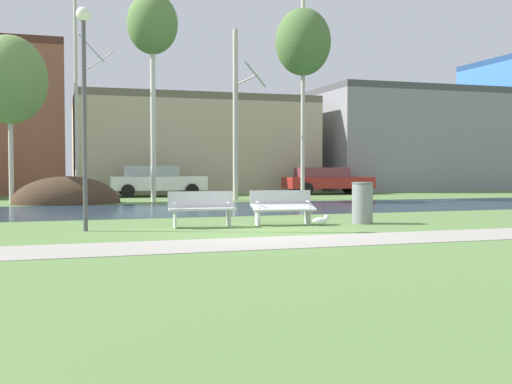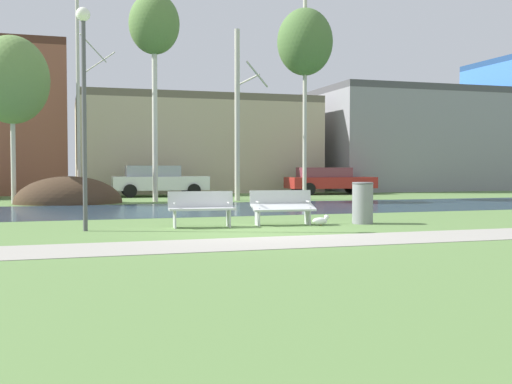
{
  "view_description": "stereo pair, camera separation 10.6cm",
  "coord_description": "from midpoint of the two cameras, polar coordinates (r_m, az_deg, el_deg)",
  "views": [
    {
      "loc": [
        -4.31,
        -13.48,
        1.47
      ],
      "look_at": [
        0.4,
        1.39,
        0.83
      ],
      "focal_mm": 43.53,
      "sensor_mm": 36.0,
      "label": 1
    },
    {
      "loc": [
        -4.21,
        -13.51,
        1.47
      ],
      "look_at": [
        0.4,
        1.39,
        0.83
      ],
      "focal_mm": 43.53,
      "sensor_mm": 36.0,
      "label": 2
    }
  ],
  "objects": [
    {
      "name": "ground_plane",
      "position": [
        23.93,
        -6.92,
        -1.2
      ],
      "size": [
        120.0,
        120.0,
        0.0
      ],
      "primitive_type": "plane",
      "color": "#5B7F42"
    },
    {
      "name": "birch_center_left",
      "position": [
        26.88,
        -9.22,
        14.8
      ],
      "size": [
        2.1,
        2.1,
        9.47
      ],
      "color": "beige",
      "rests_on": "ground"
    },
    {
      "name": "birch_center",
      "position": [
        26.97,
        -1.55,
        7.25
      ],
      "size": [
        1.49,
        2.36,
        7.38
      ],
      "color": "#BCB7A8",
      "rests_on": "ground"
    },
    {
      "name": "birch_left",
      "position": [
        26.56,
        -15.84,
        8.37
      ],
      "size": [
        1.56,
        2.63,
        8.41
      ],
      "color": "#BCB7A8",
      "rests_on": "ground"
    },
    {
      "name": "bench_left",
      "position": [
        15.09,
        -4.82,
        -1.47
      ],
      "size": [
        1.64,
        0.68,
        0.87
      ],
      "color": "#B2B5B7",
      "rests_on": "ground"
    },
    {
      "name": "streetlamp",
      "position": [
        14.77,
        -15.34,
        9.8
      ],
      "size": [
        0.32,
        0.32,
        5.07
      ],
      "color": "#4C4C51",
      "rests_on": "ground"
    },
    {
      "name": "parked_sedan_second_white",
      "position": [
        30.96,
        -8.89,
        1.08
      ],
      "size": [
        4.69,
        2.17,
        1.52
      ],
      "color": "silver",
      "rests_on": "ground"
    },
    {
      "name": "soil_mound",
      "position": [
        25.87,
        -16.72,
        -1.01
      ],
      "size": [
        4.22,
        2.96,
        2.18
      ],
      "primitive_type": "ellipsoid",
      "color": "#423021",
      "rests_on": "ground"
    },
    {
      "name": "birch_center_right",
      "position": [
        28.33,
        4.63,
        13.51
      ],
      "size": [
        2.46,
        2.46,
        8.97
      ],
      "color": "#BCB7A8",
      "rests_on": "ground"
    },
    {
      "name": "trash_bin",
      "position": [
        16.22,
        9.95,
        -0.94
      ],
      "size": [
        0.56,
        0.56,
        1.07
      ],
      "color": "gray",
      "rests_on": "ground"
    },
    {
      "name": "bench_right",
      "position": [
        15.67,
        2.64,
        -1.32
      ],
      "size": [
        1.64,
        0.68,
        0.87
      ],
      "color": "#B2B5B7",
      "rests_on": "ground"
    },
    {
      "name": "parked_hatch_third_red",
      "position": [
        33.37,
        6.78,
        1.11
      ],
      "size": [
        4.74,
        2.13,
        1.43
      ],
      "color": "maroon",
      "rests_on": "ground"
    },
    {
      "name": "birch_far_left",
      "position": [
        26.77,
        -21.4,
        9.55
      ],
      "size": [
        2.91,
        2.91,
        6.66
      ],
      "color": "beige",
      "rests_on": "ground"
    },
    {
      "name": "seagull",
      "position": [
        15.53,
        6.18,
        -2.62
      ],
      "size": [
        0.48,
        0.18,
        0.27
      ],
      "color": "white",
      "rests_on": "ground"
    },
    {
      "name": "building_beige_block",
      "position": [
        37.97,
        -5.78,
        4.28
      ],
      "size": [
        13.54,
        9.01,
        5.52
      ],
      "color": "#BCAD8E",
      "rests_on": "ground"
    },
    {
      "name": "paved_path_strip",
      "position": [
        12.15,
        3.47,
        -4.6
      ],
      "size": [
        60.0,
        1.88,
        0.01
      ],
      "primitive_type": "cube",
      "color": "#9E998E",
      "rests_on": "ground"
    },
    {
      "name": "river_band",
      "position": [
        21.52,
        -5.75,
        -1.58
      ],
      "size": [
        80.0,
        6.83,
        0.01
      ],
      "primitive_type": "cube",
      "color": "#284256",
      "rests_on": "ground"
    },
    {
      "name": "building_grey_warehouse",
      "position": [
        41.46,
        13.84,
        4.62
      ],
      "size": [
        12.18,
        8.08,
        6.33
      ],
      "color": "gray",
      "rests_on": "ground"
    }
  ]
}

